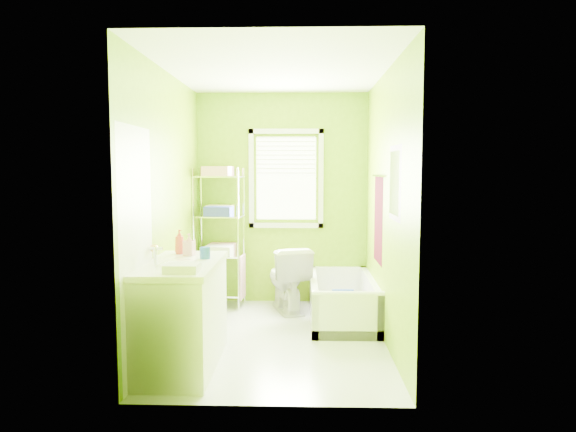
{
  "coord_description": "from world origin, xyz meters",
  "views": [
    {
      "loc": [
        0.25,
        -4.92,
        1.67
      ],
      "look_at": [
        0.11,
        0.25,
        1.19
      ],
      "focal_mm": 32.0,
      "sensor_mm": 36.0,
      "label": 1
    }
  ],
  "objects_px": {
    "toilet": "(287,278)",
    "vanity": "(182,311)",
    "bathtub": "(342,306)",
    "wire_shelf_unit": "(221,221)"
  },
  "relations": [
    {
      "from": "bathtub",
      "to": "wire_shelf_unit",
      "type": "xyz_separation_m",
      "value": [
        -1.43,
        0.51,
        0.89
      ]
    },
    {
      "from": "toilet",
      "to": "vanity",
      "type": "bearing_deg",
      "value": 47.84
    },
    {
      "from": "toilet",
      "to": "vanity",
      "type": "height_order",
      "value": "vanity"
    },
    {
      "from": "bathtub",
      "to": "wire_shelf_unit",
      "type": "relative_size",
      "value": 0.89
    },
    {
      "from": "bathtub",
      "to": "wire_shelf_unit",
      "type": "bearing_deg",
      "value": 160.19
    },
    {
      "from": "toilet",
      "to": "wire_shelf_unit",
      "type": "height_order",
      "value": "wire_shelf_unit"
    },
    {
      "from": "vanity",
      "to": "wire_shelf_unit",
      "type": "distance_m",
      "value": 2.0
    },
    {
      "from": "vanity",
      "to": "wire_shelf_unit",
      "type": "height_order",
      "value": "wire_shelf_unit"
    },
    {
      "from": "vanity",
      "to": "wire_shelf_unit",
      "type": "xyz_separation_m",
      "value": [
        0.03,
        1.92,
        0.57
      ]
    },
    {
      "from": "wire_shelf_unit",
      "to": "bathtub",
      "type": "bearing_deg",
      "value": -19.81
    }
  ]
}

